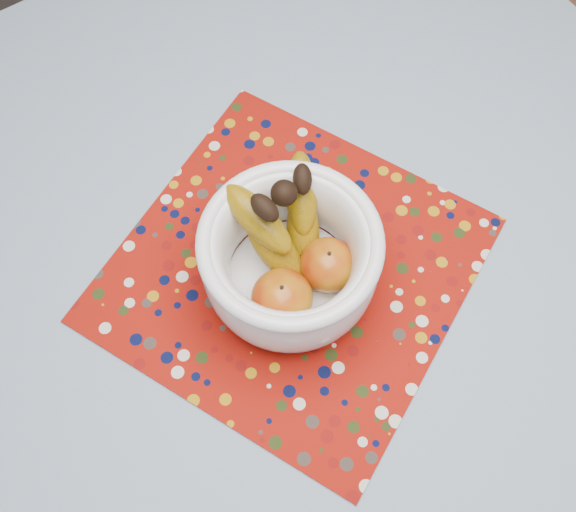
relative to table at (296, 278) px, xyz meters
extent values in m
plane|color=#2D2826|center=(0.00, 0.00, -0.67)|extent=(4.00, 4.00, 0.00)
cube|color=brown|center=(0.00, 0.00, 0.06)|extent=(1.20, 1.20, 0.04)
cylinder|color=brown|center=(0.53, 0.53, -0.32)|extent=(0.06, 0.06, 0.71)
cylinder|color=brown|center=(0.73, -0.06, -0.44)|extent=(0.04, 0.04, 0.46)
cylinder|color=brown|center=(0.80, 0.30, -0.44)|extent=(0.04, 0.04, 0.46)
cube|color=slate|center=(0.00, 0.00, 0.08)|extent=(1.32, 1.32, 0.01)
cube|color=maroon|center=(-0.02, -0.02, 0.09)|extent=(0.60, 0.60, 0.00)
cylinder|color=white|center=(-0.03, -0.03, 0.10)|extent=(0.12, 0.12, 0.01)
cylinder|color=white|center=(-0.03, -0.03, 0.11)|extent=(0.17, 0.17, 0.01)
torus|color=white|center=(-0.03, -0.03, 0.22)|extent=(0.23, 0.23, 0.02)
ellipsoid|color=maroon|center=(-0.07, -0.07, 0.15)|extent=(0.08, 0.08, 0.07)
ellipsoid|color=maroon|center=(0.01, -0.06, 0.15)|extent=(0.08, 0.08, 0.07)
sphere|color=black|center=(-0.01, 0.02, 0.24)|extent=(0.03, 0.03, 0.03)
camera|label=1|loc=(-0.23, -0.33, 0.95)|focal=42.00mm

